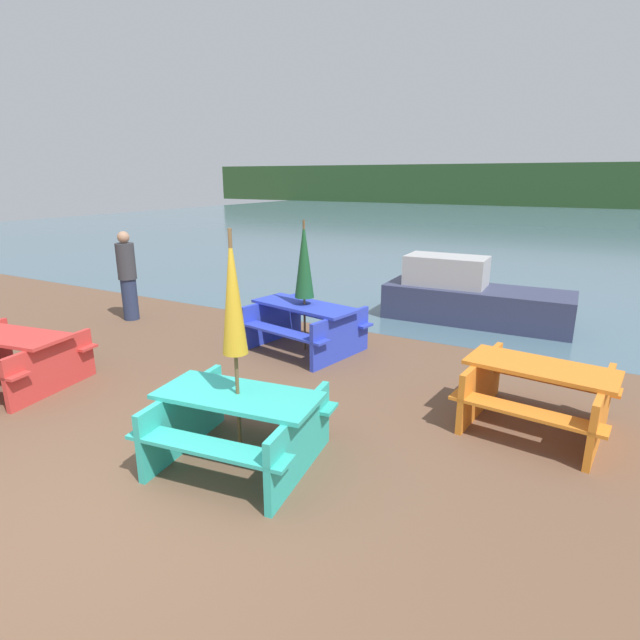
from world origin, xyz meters
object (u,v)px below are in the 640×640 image
picnic_table_blue (305,322)px  person (127,276)px  umbrella_gold (233,295)px  picnic_table_teal (239,420)px  boat (470,298)px  picnic_table_orange (538,391)px  picnic_table_red (5,353)px  umbrella_darkgreen (304,260)px

picnic_table_blue → person: person is taller
picnic_table_blue → umbrella_gold: (1.16, -3.22, 1.25)m
picnic_table_teal → boat: size_ratio=0.50×
picnic_table_orange → umbrella_gold: size_ratio=0.73×
picnic_table_red → umbrella_gold: bearing=-0.2°
umbrella_darkgreen → boat: (1.97, 3.06, -1.03)m
picnic_table_orange → picnic_table_blue: (-3.65, 1.02, 0.02)m
umbrella_darkgreen → umbrella_gold: bearing=-70.2°
umbrella_gold → person: 6.06m
picnic_table_blue → boat: (1.97, 3.06, 0.00)m
picnic_table_red → person: bearing=110.3°
picnic_table_blue → boat: boat is taller
picnic_table_teal → person: 6.02m
umbrella_gold → boat: size_ratio=0.66×
picnic_table_blue → umbrella_darkgreen: (0.00, 0.00, 1.03)m
umbrella_gold → umbrella_darkgreen: bearing=109.8°
picnic_table_teal → person: size_ratio=1.01×
umbrella_darkgreen → boat: bearing=57.3°
picnic_table_orange → umbrella_darkgreen: 3.94m
picnic_table_blue → umbrella_gold: umbrella_gold is taller
picnic_table_orange → person: bearing=173.3°
picnic_table_orange → boat: bearing=112.5°
umbrella_darkgreen → boat: 3.78m
picnic_table_teal → picnic_table_red: size_ratio=0.85×
picnic_table_orange → person: 7.70m
picnic_table_orange → picnic_table_blue: size_ratio=0.85×
boat → picnic_table_red: bearing=-128.9°
boat → picnic_table_blue: bearing=-124.2°
picnic_table_teal → boat: 6.33m
picnic_table_teal → person: person is taller
picnic_table_teal → picnic_table_blue: size_ratio=0.88×
umbrella_darkgreen → boat: size_ratio=0.60×
picnic_table_teal → umbrella_gold: umbrella_gold is taller
umbrella_darkgreen → person: 4.03m
umbrella_darkgreen → umbrella_gold: (1.16, -3.22, 0.22)m
picnic_table_red → umbrella_darkgreen: bearing=48.5°
picnic_table_blue → boat: 3.64m
umbrella_gold → person: size_ratio=1.33×
umbrella_darkgreen → boat: umbrella_darkgreen is taller
picnic_table_orange → boat: size_ratio=0.48×
person → picnic_table_blue: bearing=1.7°
picnic_table_teal → picnic_table_orange: picnic_table_orange is taller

